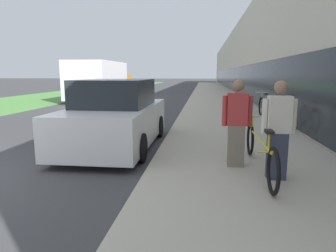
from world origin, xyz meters
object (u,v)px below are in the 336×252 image
bike_rack_hoop (270,115)px  cruiser_bike_middle (263,107)px  tandem_bicycle (260,150)px  parked_sedan_curbside (116,117)px  person_rider (278,131)px  person_bystander (237,123)px  cruiser_bike_nearest (276,116)px  moving_truck (101,81)px

bike_rack_hoop → cruiser_bike_middle: size_ratio=0.49×
tandem_bicycle → parked_sedan_curbside: 3.62m
parked_sedan_curbside → person_rider: bearing=-34.4°
person_bystander → bike_rack_hoop: 3.51m
person_bystander → parked_sedan_curbside: person_bystander is taller
cruiser_bike_nearest → person_bystander: bearing=-111.5°
parked_sedan_curbside → bike_rack_hoop: bearing=22.3°
person_bystander → moving_truck: size_ratio=0.22×
bike_rack_hoop → cruiser_bike_nearest: size_ratio=0.51×
person_rider → moving_truck: moving_truck is taller
parked_sedan_curbside → tandem_bicycle: bearing=-31.4°
person_rider → cruiser_bike_middle: size_ratio=0.90×
tandem_bicycle → moving_truck: size_ratio=0.38×
bike_rack_hoop → cruiser_bike_nearest: 1.06m
bike_rack_hoop → cruiser_bike_nearest: bearing=67.8°
cruiser_bike_middle → parked_sedan_curbside: parked_sedan_curbside is taller
cruiser_bike_middle → bike_rack_hoop: bearing=-97.7°
moving_truck → cruiser_bike_middle: bearing=-40.4°
bike_rack_hoop → cruiser_bike_nearest: (0.40, 0.97, -0.15)m
bike_rack_hoop → parked_sedan_curbside: (-3.98, -1.64, 0.11)m
person_bystander → bike_rack_hoop: person_bystander is taller
tandem_bicycle → person_rider: (0.20, -0.36, 0.42)m
cruiser_bike_nearest → parked_sedan_curbside: size_ratio=0.39×
cruiser_bike_nearest → tandem_bicycle: bearing=-106.1°
cruiser_bike_middle → moving_truck: moving_truck is taller
person_rider → person_bystander: (-0.57, 0.62, 0.00)m
person_bystander → moving_truck: bearing=117.7°
person_rider → moving_truck: bearing=118.4°
tandem_bicycle → person_bystander: size_ratio=1.77×
person_rider → parked_sedan_curbside: bearing=145.6°
parked_sedan_curbside → cruiser_bike_nearest: bearing=30.8°
parked_sedan_curbside → moving_truck: size_ratio=0.58×
cruiser_bike_middle → parked_sedan_curbside: 6.52m
bike_rack_hoop → cruiser_bike_nearest: cruiser_bike_nearest is taller
tandem_bicycle → cruiser_bike_middle: (1.32, 6.68, 0.03)m
moving_truck → cruiser_bike_nearest: bearing=-47.5°
tandem_bicycle → bike_rack_hoop: bearing=75.7°
bike_rack_hoop → cruiser_bike_middle: 3.19m
moving_truck → bike_rack_hoop: bearing=-51.4°
cruiser_bike_nearest → person_rider: bearing=-102.7°
person_bystander → cruiser_bike_nearest: bearing=68.5°
person_rider → person_bystander: bearing=133.0°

